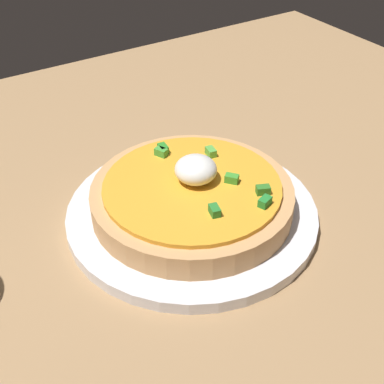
# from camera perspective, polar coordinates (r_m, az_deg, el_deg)

# --- Properties ---
(dining_table) EXTENTS (1.15, 0.75, 0.03)m
(dining_table) POSITION_cam_1_polar(r_m,az_deg,el_deg) (0.55, -8.50, -3.42)
(dining_table) COLOR #A37D53
(dining_table) RESTS_ON ground
(plate) EXTENTS (0.25, 0.25, 0.01)m
(plate) POSITION_cam_1_polar(r_m,az_deg,el_deg) (0.52, -0.00, -2.29)
(plate) COLOR white
(plate) RESTS_ON dining_table
(pizza) EXTENTS (0.20, 0.20, 0.05)m
(pizza) POSITION_cam_1_polar(r_m,az_deg,el_deg) (0.51, 0.03, -0.39)
(pizza) COLOR tan
(pizza) RESTS_ON plate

